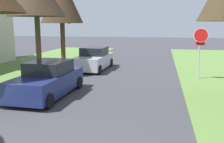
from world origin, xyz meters
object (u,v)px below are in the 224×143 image
at_px(stop_sign_far, 200,43).
at_px(street_tree_left_far, 61,0).
at_px(parked_sedan_silver, 94,59).
at_px(parked_sedan_navy, 48,80).

bearing_deg(stop_sign_far, street_tree_left_far, 153.50).
relative_size(stop_sign_far, parked_sedan_silver, 0.66).
height_order(street_tree_left_far, parked_sedan_silver, street_tree_left_far).
distance_m(stop_sign_far, parked_sedan_silver, 7.39).
bearing_deg(parked_sedan_navy, stop_sign_far, 34.42).
bearing_deg(stop_sign_far, parked_sedan_silver, 162.14).
distance_m(parked_sedan_navy, parked_sedan_silver, 7.12).
xyz_separation_m(stop_sign_far, parked_sedan_silver, (-6.90, 2.22, -1.44)).
relative_size(street_tree_left_far, parked_sedan_navy, 1.59).
xyz_separation_m(stop_sign_far, parked_sedan_navy, (-7.14, -4.89, -1.44)).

